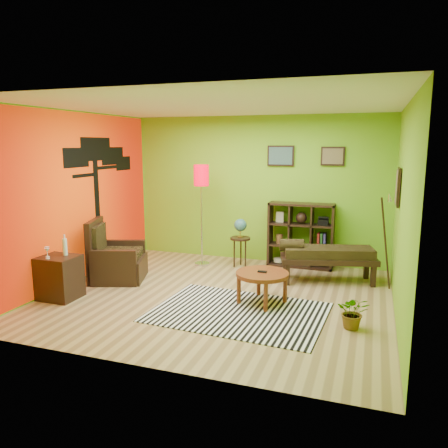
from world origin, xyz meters
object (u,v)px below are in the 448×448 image
(coffee_table, at_px, (262,277))
(floor_lamp, at_px, (201,184))
(armchair, at_px, (115,261))
(potted_plant, at_px, (353,316))
(globe_table, at_px, (240,231))
(side_cabinet, at_px, (60,277))
(cube_shelf, at_px, (301,235))
(bench, at_px, (326,255))

(coffee_table, relative_size, floor_lamp, 0.40)
(armchair, bearing_deg, potted_plant, -11.16)
(coffee_table, bearing_deg, globe_table, 116.31)
(potted_plant, bearing_deg, floor_lamp, 143.67)
(side_cabinet, height_order, floor_lamp, floor_lamp)
(coffee_table, xyz_separation_m, globe_table, (-0.86, 1.73, 0.29))
(cube_shelf, xyz_separation_m, bench, (0.53, -0.78, -0.14))
(cube_shelf, bearing_deg, bench, -55.67)
(cube_shelf, height_order, bench, cube_shelf)
(cube_shelf, height_order, potted_plant, cube_shelf)
(armchair, xyz_separation_m, side_cabinet, (-0.26, -1.06, 0.01))
(side_cabinet, relative_size, potted_plant, 2.22)
(coffee_table, height_order, globe_table, globe_table)
(floor_lamp, height_order, bench, floor_lamp)
(armchair, relative_size, bench, 0.65)
(floor_lamp, distance_m, cube_shelf, 2.08)
(armchair, bearing_deg, coffee_table, -6.36)
(cube_shelf, bearing_deg, potted_plant, -67.51)
(coffee_table, bearing_deg, side_cabinet, -165.16)
(globe_table, distance_m, cube_shelf, 1.14)
(side_cabinet, relative_size, bench, 0.58)
(side_cabinet, distance_m, bench, 4.20)
(armchair, bearing_deg, floor_lamp, 51.77)
(globe_table, xyz_separation_m, bench, (1.60, -0.41, -0.23))
(armchair, height_order, potted_plant, armchair)
(cube_shelf, bearing_deg, armchair, -147.65)
(bench, bearing_deg, armchair, -163.04)
(floor_lamp, bearing_deg, armchair, -128.23)
(floor_lamp, height_order, potted_plant, floor_lamp)
(coffee_table, distance_m, side_cabinet, 3.00)
(globe_table, bearing_deg, armchair, -141.04)
(side_cabinet, bearing_deg, coffee_table, 14.84)
(globe_table, relative_size, cube_shelf, 0.76)
(armchair, height_order, floor_lamp, floor_lamp)
(coffee_table, bearing_deg, potted_plant, -20.46)
(side_cabinet, height_order, globe_table, side_cabinet)
(coffee_table, height_order, bench, bench)
(coffee_table, bearing_deg, bench, 60.60)
(coffee_table, bearing_deg, floor_lamp, 134.17)
(bench, bearing_deg, cube_shelf, 124.33)
(armchair, height_order, bench, armchair)
(coffee_table, distance_m, globe_table, 1.96)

